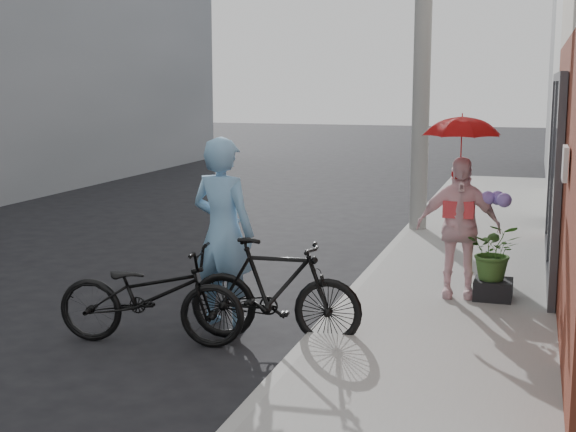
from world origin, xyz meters
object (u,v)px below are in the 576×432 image
at_px(bike_left, 151,295).
at_px(officer, 223,233).
at_px(bike_right, 275,291).
at_px(planter, 493,289).
at_px(kimono_woman, 458,227).
at_px(utility_pole, 423,20).

bearing_deg(bike_left, officer, -38.34).
distance_m(bike_left, bike_right, 1.20).
relative_size(officer, bike_right, 1.15).
distance_m(officer, bike_right, 0.90).
bearing_deg(planter, officer, -151.40).
relative_size(bike_left, kimono_woman, 1.17).
relative_size(bike_left, bike_right, 1.08).
relative_size(utility_pole, officer, 3.54).
height_order(bike_right, kimono_woman, kimono_woman).
relative_size(officer, kimono_woman, 1.25).
xyz_separation_m(utility_pole, kimono_woman, (1.03, -4.15, -2.59)).
relative_size(officer, planter, 4.76).
distance_m(officer, planter, 3.12).
height_order(bike_left, bike_right, bike_right).
xyz_separation_m(officer, planter, (2.65, 1.45, -0.76)).
bearing_deg(planter, utility_pole, 109.03).
height_order(officer, kimono_woman, officer).
height_order(utility_pole, bike_right, utility_pole).
bearing_deg(planter, kimono_woman, 179.93).
bearing_deg(bike_left, planter, -62.43).
relative_size(utility_pole, planter, 16.87).
bearing_deg(kimono_woman, officer, -154.65).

